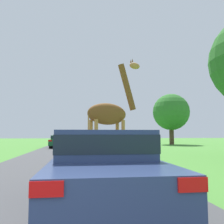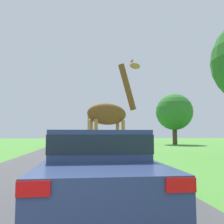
# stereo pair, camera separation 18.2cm
# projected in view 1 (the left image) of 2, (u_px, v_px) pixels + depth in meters

# --- Properties ---
(road) EXTENTS (6.57, 120.00, 0.00)m
(road) POSITION_uv_depth(u_px,v_px,m) (75.00, 145.00, 30.16)
(road) COLOR #424244
(road) RESTS_ON ground
(giraffe_near_road) EXTENTS (2.63, 1.42, 4.91)m
(giraffe_near_road) POSITION_uv_depth(u_px,v_px,m) (111.00, 114.00, 10.22)
(giraffe_near_road) COLOR #B77F3D
(giraffe_near_road) RESTS_ON ground
(car_lead_maroon) EXTENTS (1.89, 4.61, 1.48)m
(car_lead_maroon) POSITION_uv_depth(u_px,v_px,m) (102.00, 165.00, 4.74)
(car_lead_maroon) COLOR navy
(car_lead_maroon) RESTS_ON ground
(car_queue_right) EXTENTS (1.89, 4.14, 1.27)m
(car_queue_right) POSITION_uv_depth(u_px,v_px,m) (60.00, 141.00, 24.89)
(car_queue_right) COLOR #144C28
(car_queue_right) RESTS_ON ground
(car_queue_left) EXTENTS (1.89, 3.96, 1.44)m
(car_queue_left) POSITION_uv_depth(u_px,v_px,m) (94.00, 142.00, 19.71)
(car_queue_left) COLOR silver
(car_queue_left) RESTS_ON ground
(tree_left_edge) EXTENTS (4.98, 4.98, 6.93)m
(tree_left_edge) POSITION_uv_depth(u_px,v_px,m) (171.00, 112.00, 32.54)
(tree_left_edge) COLOR #4C3828
(tree_left_edge) RESTS_ON ground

